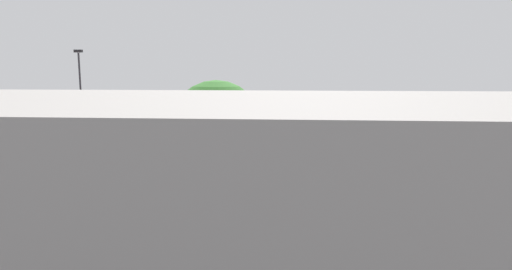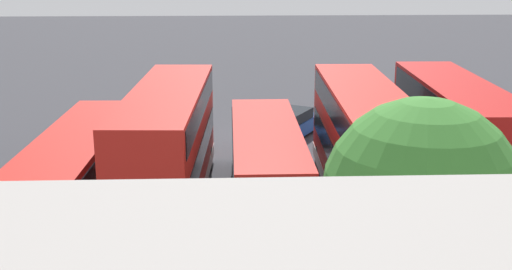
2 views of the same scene
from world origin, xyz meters
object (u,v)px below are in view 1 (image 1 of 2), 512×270
object	(u,v)px
car_hatchback_silver	(251,141)
waste_bin_yellow	(141,141)
bus_single_deck_third	(212,149)
box_truck_blue	(402,156)
bus_double_decker_second	(263,139)
bus_single_deck_fifth	(113,148)
lamp_post_tall	(81,93)
bus_double_decker_near_end	(319,137)
car_small_green	(180,138)
bus_double_decker_fourth	(160,137)

from	to	relation	value
car_hatchback_silver	waste_bin_yellow	xyz separation A→B (m)	(10.45, -0.27, -0.23)
bus_single_deck_third	box_truck_blue	bearing A→B (deg)	171.45
bus_double_decker_second	bus_single_deck_fifth	xyz separation A→B (m)	(10.68, -0.26, -0.83)
lamp_post_tall	bus_single_deck_fifth	bearing A→B (deg)	128.26
bus_double_decker_near_end	bus_single_deck_fifth	xyz separation A→B (m)	(14.49, 0.81, -0.83)
bus_single_deck_third	car_small_green	size ratio (longest dim) A/B	2.54
bus_double_decker_near_end	bus_single_deck_third	size ratio (longest dim) A/B	1.02
box_truck_blue	waste_bin_yellow	bearing A→B (deg)	-28.39
box_truck_blue	bus_double_decker_second	bearing A→B (deg)	-8.09
bus_double_decker_near_end	car_small_green	xyz separation A→B (m)	(12.40, -9.72, -1.75)
box_truck_blue	car_hatchback_silver	xyz separation A→B (m)	(10.74, -11.18, -1.01)
car_hatchback_silver	car_small_green	world-z (taller)	same
bus_single_deck_fifth	box_truck_blue	distance (m)	19.67
bus_single_deck_fifth	car_hatchback_silver	world-z (taller)	bus_single_deck_fifth
bus_single_deck_third	bus_single_deck_fifth	xyz separation A→B (m)	(7.07, 0.35, 0.00)
bus_double_decker_near_end	bus_single_deck_third	xyz separation A→B (m)	(7.42, 0.45, -0.83)
bus_double_decker_near_end	waste_bin_yellow	size ratio (longest dim) A/B	11.26
bus_double_decker_near_end	box_truck_blue	xyz separation A→B (m)	(-5.12, 2.34, -0.74)
bus_double_decker_fourth	waste_bin_yellow	distance (m)	11.19
lamp_post_tall	waste_bin_yellow	size ratio (longest dim) A/B	9.32
bus_single_deck_fifth	waste_bin_yellow	size ratio (longest dim) A/B	11.88
car_small_green	bus_double_decker_fourth	bearing A→B (deg)	97.01
bus_double_decker_near_end	bus_double_decker_second	distance (m)	3.95
waste_bin_yellow	bus_double_decker_near_end	bearing A→B (deg)	150.45
bus_single_deck_fifth	car_hatchback_silver	xyz separation A→B (m)	(-8.87, -9.65, -0.92)
bus_single_deck_third	bus_single_deck_fifth	size ratio (longest dim) A/B	0.92
bus_double_decker_near_end	car_hatchback_silver	distance (m)	10.62
box_truck_blue	car_hatchback_silver	bearing A→B (deg)	-46.16
bus_double_decker_near_end	bus_single_deck_fifth	world-z (taller)	bus_double_decker_near_end
bus_double_decker_fourth	bus_single_deck_third	bearing A→B (deg)	-175.76
bus_single_deck_fifth	lamp_post_tall	world-z (taller)	lamp_post_tall
bus_double_decker_second	box_truck_blue	bearing A→B (deg)	171.91
bus_double_decker_near_end	waste_bin_yellow	world-z (taller)	bus_double_decker_near_end
bus_double_decker_second	box_truck_blue	size ratio (longest dim) A/B	1.49
bus_double_decker_second	bus_double_decker_fourth	world-z (taller)	same
car_small_green	lamp_post_tall	xyz separation A→B (m)	(8.04, 2.97, 4.42)
bus_single_deck_fifth	car_hatchback_silver	distance (m)	13.14
bus_double_decker_fourth	lamp_post_tall	size ratio (longest dim) A/B	1.28
bus_single_deck_third	car_hatchback_silver	bearing A→B (deg)	-100.95
bus_double_decker_near_end	box_truck_blue	size ratio (longest dim) A/B	1.36
car_small_green	waste_bin_yellow	size ratio (longest dim) A/B	4.32
bus_double_decker_fourth	lamp_post_tall	world-z (taller)	lamp_post_tall
bus_double_decker_near_end	bus_double_decker_fourth	distance (m)	11.14
car_small_green	lamp_post_tall	world-z (taller)	lamp_post_tall
car_hatchback_silver	bus_single_deck_fifth	bearing A→B (deg)	47.41
car_hatchback_silver	bus_double_decker_near_end	bearing A→B (deg)	122.43
bus_double_decker_fourth	car_small_green	distance (m)	10.67
bus_single_deck_fifth	box_truck_blue	bearing A→B (deg)	175.53
bus_double_decker_fourth	box_truck_blue	distance (m)	16.33
car_small_green	bus_single_deck_third	bearing A→B (deg)	116.11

